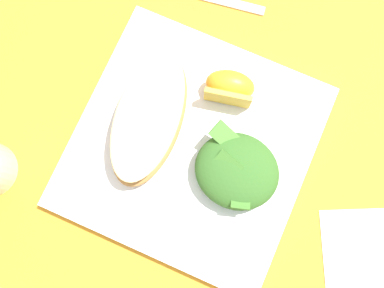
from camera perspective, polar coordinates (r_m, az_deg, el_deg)
name	(u,v)px	position (r m, az deg, el deg)	size (l,w,h in m)	color
ground	(192,148)	(0.55, 0.00, -0.49)	(3.00, 3.00, 0.00)	orange
white_plate	(192,147)	(0.54, 0.00, -0.34)	(0.28, 0.28, 0.02)	white
cheesy_pizza_bread	(149,118)	(0.53, -5.62, 3.41)	(0.10, 0.18, 0.04)	#B77F42
green_salad_pile	(237,171)	(0.51, 5.86, -3.50)	(0.10, 0.09, 0.04)	#336023
orange_wedge_front	(230,87)	(0.53, 4.95, 7.42)	(0.07, 0.05, 0.04)	orange
paper_napkin	(369,255)	(0.58, 22.00, -13.24)	(0.11, 0.11, 0.00)	white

